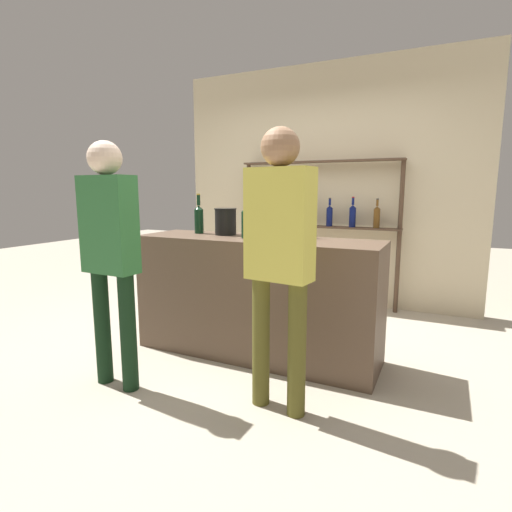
# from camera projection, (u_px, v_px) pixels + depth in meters

# --- Properties ---
(ground_plane) EXTENTS (16.00, 16.00, 0.00)m
(ground_plane) POSITION_uv_depth(u_px,v_px,m) (256.00, 353.00, 3.34)
(ground_plane) COLOR #B2A893
(bar_counter) EXTENTS (1.99, 0.58, 0.97)m
(bar_counter) POSITION_uv_depth(u_px,v_px,m) (256.00, 297.00, 3.26)
(bar_counter) COLOR brown
(bar_counter) RESTS_ON ground_plane
(back_wall) EXTENTS (3.59, 0.12, 2.80)m
(back_wall) POSITION_uv_depth(u_px,v_px,m) (323.00, 186.00, 4.80)
(back_wall) COLOR beige
(back_wall) RESTS_ON ground_plane
(back_shelf) EXTENTS (1.88, 0.18, 1.69)m
(back_shelf) POSITION_uv_depth(u_px,v_px,m) (318.00, 211.00, 4.69)
(back_shelf) COLOR #4C3828
(back_shelf) RESTS_ON ground_plane
(counter_bottle_0) EXTENTS (0.07, 0.07, 0.34)m
(counter_bottle_0) POSITION_uv_depth(u_px,v_px,m) (302.00, 221.00, 3.18)
(counter_bottle_0) COLOR brown
(counter_bottle_0) RESTS_ON bar_counter
(counter_bottle_1) EXTENTS (0.07, 0.07, 0.33)m
(counter_bottle_1) POSITION_uv_depth(u_px,v_px,m) (246.00, 222.00, 3.16)
(counter_bottle_1) COLOR black
(counter_bottle_1) RESTS_ON bar_counter
(counter_bottle_2) EXTENTS (0.08, 0.08, 0.35)m
(counter_bottle_2) POSITION_uv_depth(u_px,v_px,m) (199.00, 218.00, 3.51)
(counter_bottle_2) COLOR black
(counter_bottle_2) RESTS_ON bar_counter
(wine_glass) EXTENTS (0.08, 0.08, 0.16)m
(wine_glass) POSITION_uv_depth(u_px,v_px,m) (282.00, 225.00, 3.02)
(wine_glass) COLOR silver
(wine_glass) RESTS_ON bar_counter
(ice_bucket) EXTENTS (0.19, 0.19, 0.23)m
(ice_bucket) POSITION_uv_depth(u_px,v_px,m) (226.00, 222.00, 3.39)
(ice_bucket) COLOR black
(ice_bucket) RESTS_ON bar_counter
(customer_right) EXTENTS (0.41, 0.22, 1.70)m
(customer_right) POSITION_uv_depth(u_px,v_px,m) (279.00, 247.00, 2.34)
(customer_right) COLOR brown
(customer_right) RESTS_ON ground_plane
(customer_left) EXTENTS (0.39, 0.22, 1.66)m
(customer_left) POSITION_uv_depth(u_px,v_px,m) (110.00, 244.00, 2.64)
(customer_left) COLOR black
(customer_left) RESTS_ON ground_plane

